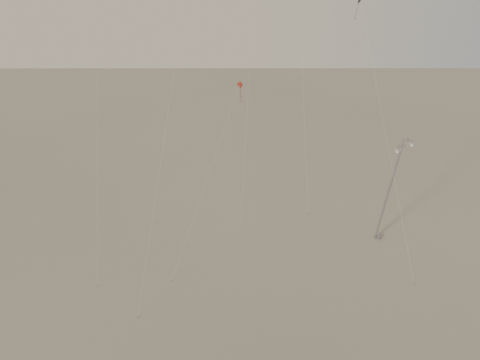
{
  "coord_description": "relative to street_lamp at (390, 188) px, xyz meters",
  "views": [
    {
      "loc": [
        -2.57,
        -21.49,
        21.41
      ],
      "look_at": [
        -2.52,
        5.0,
        6.98
      ],
      "focal_mm": 28.0,
      "sensor_mm": 36.0,
      "label": 1
    }
  ],
  "objects": [
    {
      "name": "kite_1",
      "position": [
        -16.7,
        -2.54,
        13.34
      ],
      "size": [
        4.9,
        8.95,
        24.51
      ],
      "rotation": [
        0.0,
        0.0,
        -0.96
      ],
      "color": "#352E2C",
      "rests_on": "ground"
    },
    {
      "name": "street_lamp",
      "position": [
        0.0,
        0.0,
        0.0
      ],
      "size": [
        1.77,
        0.57,
        10.03
      ],
      "color": "gray",
      "rests_on": "ground"
    },
    {
      "name": "kite_3",
      "position": [
        -14.16,
        2.18,
        4.97
      ],
      "size": [
        5.8,
        10.19,
        13.58
      ],
      "rotation": [
        0.0,
        0.0,
        -0.48
      ],
      "color": "maroon",
      "rests_on": "ground"
    },
    {
      "name": "kite_4",
      "position": [
        -2.33,
        2.32,
        9.34
      ],
      "size": [
        4.46,
        11.33,
        20.12
      ],
      "rotation": [
        0.0,
        0.0,
        1.33
      ],
      "color": "#352E2C",
      "rests_on": "ground"
    },
    {
      "name": "ground",
      "position": [
        -10.48,
        -6.46,
        -5.34
      ],
      "size": [
        160.0,
        160.0,
        0.0
      ],
      "primitive_type": "plane",
      "color": "gray",
      "rests_on": "ground"
    }
  ]
}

